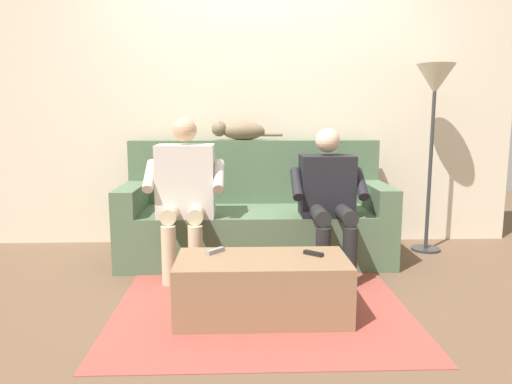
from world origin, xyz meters
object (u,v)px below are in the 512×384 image
at_px(person_left_seated, 328,193).
at_px(cat_on_backrest, 239,131).
at_px(remote_black, 313,253).
at_px(coffee_table, 262,287).
at_px(floor_lamp, 435,92).
at_px(couch, 255,217).
at_px(remote_gray, 215,251).
at_px(person_right_seated, 185,187).

xyz_separation_m(person_left_seated, cat_on_backrest, (0.64, -0.65, 0.43)).
relative_size(cat_on_backrest, remote_black, 4.97).
xyz_separation_m(coffee_table, cat_on_backrest, (0.13, -1.44, 0.84)).
distance_m(person_left_seated, floor_lamp, 1.31).
bearing_deg(couch, cat_on_backrest, -62.37).
bearing_deg(remote_black, couch, 144.31).
distance_m(cat_on_backrest, floor_lamp, 1.63).
bearing_deg(coffee_table, couch, -90.00).
relative_size(remote_black, remote_gray, 0.94).
height_order(cat_on_backrest, remote_black, cat_on_backrest).
bearing_deg(coffee_table, floor_lamp, -138.09).
xyz_separation_m(couch, remote_black, (-0.30, 1.15, 0.03)).
distance_m(coffee_table, remote_gray, 0.35).
distance_m(couch, floor_lamp, 1.78).
height_order(coffee_table, floor_lamp, floor_lamp).
xyz_separation_m(couch, person_right_seated, (0.52, 0.38, 0.31)).
bearing_deg(remote_gray, floor_lamp, 166.77).
bearing_deg(person_left_seated, remote_gray, 40.93).
xyz_separation_m(person_right_seated, remote_black, (-0.81, 0.77, -0.28)).
bearing_deg(remote_gray, remote_black, 125.44).
bearing_deg(remote_black, person_left_seated, 113.57).
distance_m(remote_gray, floor_lamp, 2.32).
height_order(person_left_seated, cat_on_backrest, cat_on_backrest).
xyz_separation_m(couch, cat_on_backrest, (0.13, -0.25, 0.69)).
xyz_separation_m(remote_gray, floor_lamp, (-1.73, -1.20, 0.97)).
distance_m(couch, coffee_table, 1.21).
bearing_deg(cat_on_backrest, remote_gray, 83.93).
xyz_separation_m(couch, remote_gray, (0.27, 1.08, 0.03)).
distance_m(person_right_seated, cat_on_backrest, 0.83).
height_order(person_right_seated, cat_on_backrest, person_right_seated).
bearing_deg(cat_on_backrest, couch, 117.63).
relative_size(coffee_table, person_right_seated, 0.86).
relative_size(couch, remote_gray, 16.34).
xyz_separation_m(couch, floor_lamp, (-1.46, -0.11, 1.00)).
xyz_separation_m(coffee_table, person_right_seated, (0.52, -0.82, 0.46)).
relative_size(couch, remote_black, 17.35).
height_order(coffee_table, remote_gray, remote_gray).
distance_m(coffee_table, cat_on_backrest, 1.68).
bearing_deg(remote_gray, person_left_seated, 173.02).
xyz_separation_m(person_right_seated, floor_lamp, (-1.98, -0.49, 0.70)).
relative_size(couch, person_right_seated, 1.85).
relative_size(couch, coffee_table, 2.15).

